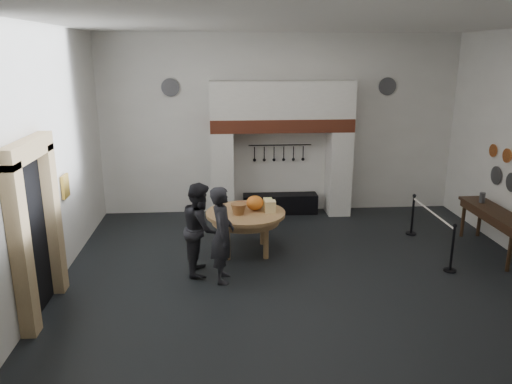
{
  "coord_description": "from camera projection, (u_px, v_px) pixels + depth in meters",
  "views": [
    {
      "loc": [
        -1.53,
        -8.51,
        4.07
      ],
      "look_at": [
        -0.83,
        1.01,
        1.35
      ],
      "focal_mm": 35.0,
      "sensor_mm": 36.0,
      "label": 1
    }
  ],
  "objects": [
    {
      "name": "visitor_far",
      "position": [
        201.0,
        228.0,
        9.29
      ],
      "size": [
        0.67,
        0.85,
        1.75
      ],
      "primitive_type": "imported",
      "rotation": [
        0.0,
        0.0,
        1.56
      ],
      "color": "black",
      "rests_on": "floor"
    },
    {
      "name": "chimney_pier_right",
      "position": [
        338.0,
        172.0,
        12.7
      ],
      "size": [
        0.55,
        0.7,
        2.15
      ],
      "primitive_type": "cube",
      "color": "silver",
      "rests_on": "floor"
    },
    {
      "name": "wicker_basket",
      "position": [
        239.0,
        209.0,
        10.05
      ],
      "size": [
        0.36,
        0.36,
        0.22
      ],
      "primitive_type": "cone",
      "rotation": [
        3.14,
        0.0,
        0.14
      ],
      "color": "#9D6D39",
      "rests_on": "work_table"
    },
    {
      "name": "barrier_post_near",
      "position": [
        452.0,
        249.0,
        9.42
      ],
      "size": [
        0.05,
        0.05,
        0.9
      ],
      "primitive_type": "cylinder",
      "color": "black",
      "rests_on": "floor"
    },
    {
      "name": "door_jamb_near",
      "position": [
        21.0,
        252.0,
        7.09
      ],
      "size": [
        0.22,
        0.3,
        2.6
      ],
      "primitive_type": "cube",
      "color": "tan",
      "rests_on": "floor"
    },
    {
      "name": "hearth_brick_band",
      "position": [
        282.0,
        125.0,
        12.25
      ],
      "size": [
        3.5,
        0.72,
        0.32
      ],
      "primitive_type": "cube",
      "color": "#9E442B",
      "rests_on": "chimney_pier_left"
    },
    {
      "name": "pewter_plate_right",
      "position": [
        496.0,
        175.0,
        10.84
      ],
      "size": [
        0.03,
        0.4,
        0.4
      ],
      "primitive_type": "cylinder",
      "rotation": [
        0.0,
        1.57,
        0.0
      ],
      "color": "#4C4C51",
      "rests_on": "wall_right"
    },
    {
      "name": "wall_plaque",
      "position": [
        65.0,
        186.0,
        9.4
      ],
      "size": [
        0.05,
        0.34,
        0.44
      ],
      "primitive_type": "cube",
      "color": "gold",
      "rests_on": "wall_left"
    },
    {
      "name": "pumpkin",
      "position": [
        255.0,
        203.0,
        10.3
      ],
      "size": [
        0.36,
        0.36,
        0.31
      ],
      "primitive_type": "ellipsoid",
      "color": "orange",
      "rests_on": "work_table"
    },
    {
      "name": "wall_left",
      "position": [
        45.0,
        162.0,
        8.45
      ],
      "size": [
        0.02,
        8.0,
        4.5
      ],
      "primitive_type": "cube",
      "color": "white",
      "rests_on": "floor"
    },
    {
      "name": "door_recess",
      "position": [
        33.0,
        238.0,
        7.77
      ],
      "size": [
        0.04,
        1.1,
        2.5
      ],
      "primitive_type": "cube",
      "color": "black",
      "rests_on": "floor"
    },
    {
      "name": "pewter_jug",
      "position": [
        482.0,
        198.0,
        10.74
      ],
      "size": [
        0.12,
        0.12,
        0.22
      ],
      "primitive_type": "cylinder",
      "color": "#535358",
      "rests_on": "side_table"
    },
    {
      "name": "iron_range",
      "position": [
        280.0,
        204.0,
        12.88
      ],
      "size": [
        1.9,
        0.45,
        0.5
      ],
      "primitive_type": "cube",
      "color": "black",
      "rests_on": "floor"
    },
    {
      "name": "copper_pan_d",
      "position": [
        493.0,
        151.0,
        10.94
      ],
      "size": [
        0.03,
        0.28,
        0.28
      ],
      "primitive_type": "cylinder",
      "rotation": [
        0.0,
        1.57,
        0.0
      ],
      "color": "#C6662D",
      "rests_on": "wall_right"
    },
    {
      "name": "wall_front",
      "position": [
        376.0,
        241.0,
        4.93
      ],
      "size": [
        9.0,
        0.02,
        4.5
      ],
      "primitive_type": "cube",
      "color": "white",
      "rests_on": "floor"
    },
    {
      "name": "side_table",
      "position": [
        496.0,
        212.0,
        10.21
      ],
      "size": [
        0.55,
        2.2,
        0.06
      ],
      "primitive_type": "cube",
      "color": "#342013",
      "rests_on": "floor"
    },
    {
      "name": "visitor_near",
      "position": [
        222.0,
        235.0,
        8.93
      ],
      "size": [
        0.46,
        0.67,
        1.78
      ],
      "primitive_type": "imported",
      "rotation": [
        0.0,
        0.0,
        1.52
      ],
      "color": "black",
      "rests_on": "floor"
    },
    {
      "name": "chimney_pier_left",
      "position": [
        222.0,
        174.0,
        12.49
      ],
      "size": [
        0.55,
        0.7,
        2.15
      ],
      "primitive_type": "cube",
      "color": "silver",
      "rests_on": "floor"
    },
    {
      "name": "copper_pan_c",
      "position": [
        507.0,
        156.0,
        10.41
      ],
      "size": [
        0.03,
        0.3,
        0.3
      ],
      "primitive_type": "cylinder",
      "rotation": [
        0.0,
        1.57,
        0.0
      ],
      "color": "#C6662D",
      "rests_on": "wall_right"
    },
    {
      "name": "cheese_block_big",
      "position": [
        270.0,
        206.0,
        10.19
      ],
      "size": [
        0.22,
        0.22,
        0.24
      ],
      "primitive_type": "cube",
      "color": "#FFE198",
      "rests_on": "work_table"
    },
    {
      "name": "door_jamb_far",
      "position": [
        52.0,
        220.0,
        8.43
      ],
      "size": [
        0.22,
        0.3,
        2.6
      ],
      "primitive_type": "cube",
      "color": "tan",
      "rests_on": "floor"
    },
    {
      "name": "bread_loaf",
      "position": [
        240.0,
        204.0,
        10.55
      ],
      "size": [
        0.31,
        0.18,
        0.13
      ],
      "primitive_type": "ellipsoid",
      "color": "#965635",
      "rests_on": "work_table"
    },
    {
      "name": "pewter_plate_back_right",
      "position": [
        387.0,
        86.0,
        12.5
      ],
      "size": [
        0.44,
        0.03,
        0.44
      ],
      "primitive_type": "cylinder",
      "rotation": [
        1.57,
        0.0,
        0.0
      ],
      "color": "#4C4C51",
      "rests_on": "wall_back"
    },
    {
      "name": "door_lintel",
      "position": [
        27.0,
        150.0,
        7.39
      ],
      "size": [
        0.22,
        1.7,
        0.3
      ],
      "primitive_type": "cube",
      "color": "tan",
      "rests_on": "door_jamb_near"
    },
    {
      "name": "wall_back",
      "position": [
        280.0,
        125.0,
        12.61
      ],
      "size": [
        9.0,
        0.02,
        4.5
      ],
      "primitive_type": "cube",
      "color": "white",
      "rests_on": "floor"
    },
    {
      "name": "chimney_hood",
      "position": [
        282.0,
        99.0,
        12.09
      ],
      "size": [
        3.5,
        0.7,
        0.9
      ],
      "primitive_type": "cube",
      "color": "silver",
      "rests_on": "hearth_brick_band"
    },
    {
      "name": "barrier_rope",
      "position": [
        432.0,
        213.0,
        10.27
      ],
      "size": [
        0.04,
        2.0,
        0.04
      ],
      "primitive_type": "cylinder",
      "rotation": [
        1.57,
        0.0,
        0.0
      ],
      "color": "white",
      "rests_on": "barrier_post_near"
    },
    {
      "name": "pewter_plate_mid",
      "position": [
        512.0,
        182.0,
        10.26
      ],
      "size": [
        0.03,
        0.4,
        0.4
      ],
      "primitive_type": "cylinder",
      "rotation": [
        0.0,
        1.57,
        0.0
      ],
      "color": "#4C4C51",
      "rests_on": "wall_right"
    },
    {
      "name": "pewter_plate_back_left",
      "position": [
        170.0,
        87.0,
        12.12
      ],
      "size": [
        0.44,
        0.03,
        0.44
      ],
      "primitive_type": "cylinder",
      "rotation": [
        1.57,
        0.0,
        0.0
      ],
      "color": "#4C4C51",
      "rests_on": "wall_back"
    },
    {
      "name": "cheese_block_small",
      "position": [
        268.0,
        203.0,
        10.48
      ],
      "size": [
        0.18,
        0.18,
        0.2
      ],
      "primitive_type": "cube",
      "color": "#E3E388",
      "rests_on": "work_table"
    },
    {
      "name": "ceiling",
      "position": [
        311.0,
        23.0,
        8.15
      ],
      "size": [
        9.0,
        8.0,
        0.02
      ],
      "primitive_type": "cube",
      "color": "silver",
      "rests_on": "wall_back"
    },
    {
      "name": "work_table",
      "position": [
        246.0,
        213.0,
        10.25
      ],
      "size": [
        1.85,
        1.85,
        0.07
      ],
      "primitive_type": "cylinder",
      "rotation": [
        0.0,
        0.0,
        0.14
      ],
      "color": "tan",
      "rests_on": "floor"
    },
    {
      "name": "barrier_post_far",
      "position": [
        413.0,
        216.0,
        11.33
      ],
      "size": [
        0.05,
        0.05,
        0.9
      ],
      "primitive_type": "cylinder",
      "color": "black",
      "rests_on": "floor"
    },
    {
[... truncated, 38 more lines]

